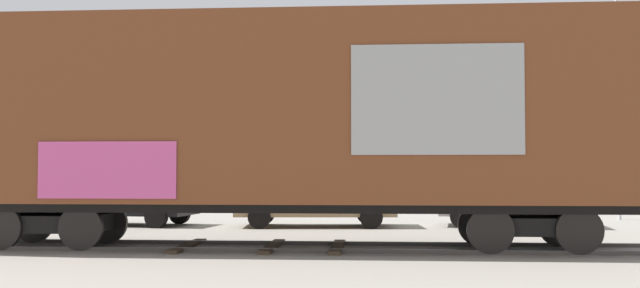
# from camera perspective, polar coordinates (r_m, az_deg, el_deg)

# --- Properties ---
(ground_plane) EXTENTS (260.00, 260.00, 0.00)m
(ground_plane) POSITION_cam_1_polar(r_m,az_deg,el_deg) (14.98, -0.13, -8.38)
(ground_plane) COLOR gray
(track) EXTENTS (60.02, 3.25, 0.08)m
(track) POSITION_cam_1_polar(r_m,az_deg,el_deg) (15.01, -2.09, -8.22)
(track) COLOR #4C4742
(track) RESTS_ON ground_plane
(freight_car) EXTENTS (14.67, 3.41, 4.99)m
(freight_car) POSITION_cam_1_polar(r_m,az_deg,el_deg) (14.99, -2.75, 2.29)
(freight_car) COLOR brown
(freight_car) RESTS_ON ground_plane
(flagpole) EXTENTS (1.25, 0.96, 9.06)m
(flagpole) POSITION_cam_1_polar(r_m,az_deg,el_deg) (26.15, 23.06, 7.15)
(flagpole) COLOR silver
(flagpole) RESTS_ON ground_plane
(hillside) EXTENTS (120.66, 40.25, 13.88)m
(hillside) POSITION_cam_1_polar(r_m,az_deg,el_deg) (90.54, 2.14, -0.32)
(hillside) COLOR silver
(hillside) RESTS_ON ground_plane
(parked_car_black) EXTENTS (4.29, 2.40, 1.52)m
(parked_car_black) POSITION_cam_1_polar(r_m,az_deg,el_deg) (22.04, -15.40, -4.25)
(parked_car_black) COLOR black
(parked_car_black) RESTS_ON ground_plane
(parked_car_tan) EXTENTS (4.68, 2.10, 1.68)m
(parked_car_tan) POSITION_cam_1_polar(r_m,az_deg,el_deg) (20.78, -0.49, -4.32)
(parked_car_tan) COLOR #9E8966
(parked_car_tan) RESTS_ON ground_plane
(parked_car_silver) EXTENTS (4.27, 2.35, 1.63)m
(parked_car_silver) POSITION_cam_1_polar(r_m,az_deg,el_deg) (21.49, 14.73, -4.29)
(parked_car_silver) COLOR #B7BABF
(parked_car_silver) RESTS_ON ground_plane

